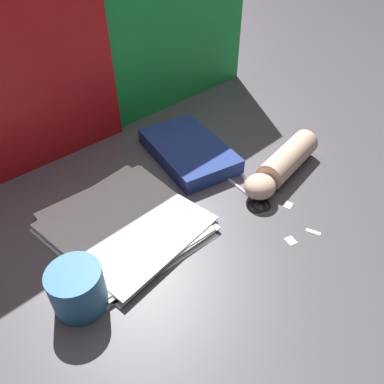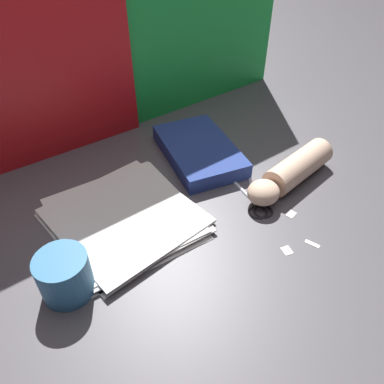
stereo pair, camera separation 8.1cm
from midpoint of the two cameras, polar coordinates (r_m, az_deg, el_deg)
The scene contains 11 objects.
ground_plane at distance 0.86m, azimuth 1.45°, elevation -2.77°, with size 6.00×6.00×0.00m, color #4C494F.
backdrop_panel_left at distance 0.97m, azimuth -23.75°, elevation 14.60°, with size 0.62×0.05×0.43m.
backdrop_panel_center at distance 1.11m, azimuth -3.33°, elevation 24.89°, with size 0.89×0.04×0.58m.
paper_stack at distance 0.83m, azimuth -7.58°, elevation -3.98°, with size 0.31×0.33×0.02m.
book_closed at distance 1.00m, azimuth 3.41°, elevation 6.21°, with size 0.23×0.31×0.04m.
scissors at distance 0.89m, azimuth 12.19°, elevation -1.49°, with size 0.12×0.17×0.01m.
hand_forearm at distance 0.95m, azimuth 17.24°, elevation 2.81°, with size 0.29×0.10×0.07m.
paper_scrap_near at distance 0.89m, azimuth 17.46°, elevation -3.32°, with size 0.03×0.02×0.00m.
paper_scrap_mid at distance 0.84m, azimuth 20.57°, elevation -7.51°, with size 0.02×0.03×0.00m.
paper_scrap_far at distance 0.81m, azimuth 17.12°, elevation -8.64°, with size 0.02×0.03×0.00m.
mug at distance 0.71m, azimuth -15.70°, elevation -12.31°, with size 0.10×0.10×0.09m.
Camera 2 is at (-0.37, -0.50, 0.59)m, focal length 35.00 mm.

